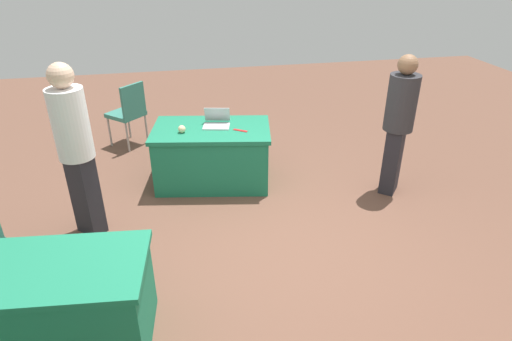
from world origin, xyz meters
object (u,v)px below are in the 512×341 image
Objects in this scene: table_mid_left at (54,306)px; laptop_silver at (217,123)px; table_foreground at (212,155)px; person_attendee_standing at (399,119)px; chair_near_front at (129,110)px; yarn_ball at (182,129)px; scissors_red at (240,130)px; person_presenter at (75,144)px.

laptop_silver reaches higher than table_mid_left.
table_foreground is 0.93× the size of person_attendee_standing.
chair_near_front is 10.71× the size of yarn_ball.
table_foreground and table_mid_left have the same top height.
chair_near_front reaches higher than table_foreground.
person_attendee_standing is (-3.18, 2.01, 0.38)m from chair_near_front.
person_attendee_standing is at bearing 19.71° from scissors_red.
table_mid_left is (1.42, 2.33, 0.00)m from table_foreground.
laptop_silver is (-1.50, -2.39, 0.41)m from table_mid_left.
table_foreground is at bearing 112.01° from person_attendee_standing.
chair_near_front is 2.59× the size of laptop_silver.
person_presenter reaches higher than table_foreground.
person_attendee_standing reaches higher than laptop_silver.
scissors_red is at bearing 154.43° from table_foreground.
laptop_silver is (-1.47, -0.90, -0.24)m from person_presenter.
laptop_silver is (2.03, -0.73, -0.16)m from person_attendee_standing.
scissors_red is (-1.73, -0.68, -0.27)m from person_presenter.
person_attendee_standing is at bearing -154.71° from table_mid_left.
person_presenter is at bearing 132.43° from person_attendee_standing.
yarn_ball is (-1.04, -0.76, -0.23)m from person_presenter.
scissors_red is at bearing -129.06° from table_mid_left.
laptop_silver is 0.34m from scissors_red.
chair_near_front is 1.74m from laptop_silver.
table_foreground is at bearing -121.45° from table_mid_left.
person_presenter is at bearing -122.91° from scissors_red.
person_presenter is 1.74m from laptop_silver.
chair_near_front is 1.62m from yarn_ball.
person_presenter is 1.31m from yarn_ball.
table_mid_left is at bearing -141.53° from chair_near_front.
yarn_ball is at bearing 116.14° from person_attendee_standing.
person_presenter is (1.39, 0.84, 0.64)m from table_foreground.
yarn_ball is (-0.72, 1.43, 0.22)m from chair_near_front.
chair_near_front is 2.08m from scissors_red.
laptop_silver is at bearing -94.32° from chair_near_front.
chair_near_front reaches higher than yarn_ball.
scissors_red is at bearing -93.10° from chair_near_front.
laptop_silver is at bearing 75.80° from person_presenter.
person_attendee_standing is 2.16m from laptop_silver.
yarn_ball is at bearing 80.47° from person_presenter.
chair_near_front is at bearing 168.59° from scissors_red.
person_attendee_standing is (-3.50, -0.18, -0.08)m from person_presenter.
person_presenter is at bearing 31.16° from table_foreground.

